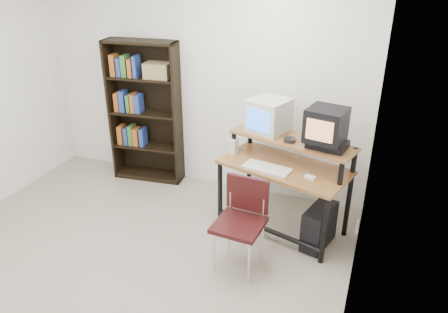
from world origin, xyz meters
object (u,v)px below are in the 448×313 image
(crt_tv, at_px, (326,125))
(school_chair, at_px, (242,215))
(crt_monitor, at_px, (269,116))
(pc_tower, at_px, (319,226))
(computer_desk, at_px, (285,168))
(bookshelf, at_px, (146,110))

(crt_tv, relative_size, school_chair, 0.47)
(crt_monitor, xyz_separation_m, pc_tower, (0.67, -0.41, -0.93))
(crt_tv, bearing_deg, computer_desk, -168.78)
(crt_monitor, bearing_deg, pc_tower, -13.00)
(computer_desk, bearing_deg, crt_monitor, 153.62)
(school_chair, bearing_deg, pc_tower, 43.89)
(school_chair, bearing_deg, computer_desk, 76.91)
(crt_monitor, xyz_separation_m, crt_tv, (0.61, -0.23, 0.07))
(bookshelf, bearing_deg, crt_tv, -19.73)
(crt_monitor, relative_size, crt_tv, 1.17)
(crt_tv, distance_m, pc_tower, 1.02)
(computer_desk, relative_size, pc_tower, 3.11)
(computer_desk, relative_size, crt_tv, 3.51)
(crt_monitor, distance_m, bookshelf, 1.68)
(pc_tower, bearing_deg, computer_desk, 171.01)
(crt_monitor, bearing_deg, school_chair, -68.97)
(pc_tower, relative_size, bookshelf, 0.26)
(crt_monitor, xyz_separation_m, bookshelf, (-1.64, 0.29, -0.24))
(computer_desk, height_order, bookshelf, bookshelf)
(crt_tv, bearing_deg, pc_tower, -60.53)
(computer_desk, relative_size, school_chair, 1.65)
(computer_desk, height_order, crt_tv, crt_tv)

